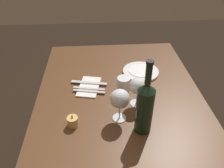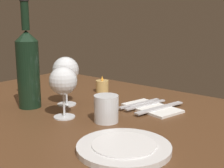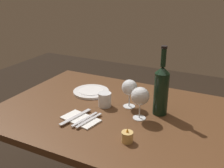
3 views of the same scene
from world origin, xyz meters
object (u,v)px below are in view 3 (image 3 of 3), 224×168
object	(u,v)px
votive_candle	(127,137)
dinner_plate	(91,92)
wine_bottle	(161,89)
table_knife	(76,117)
wine_glass_left	(130,88)
wine_glass_right	(140,97)
folded_napkin	(81,119)
fork_outer	(89,120)
water_tumbler	(105,100)
fork_inner	(85,119)

from	to	relation	value
votive_candle	dinner_plate	distance (m)	0.57
wine_bottle	table_knife	world-z (taller)	wine_bottle
wine_glass_left	votive_candle	bearing A→B (deg)	111.76
wine_glass_right	dinner_plate	world-z (taller)	wine_glass_right
table_knife	folded_napkin	bearing A→B (deg)	180.00
wine_glass_right	votive_candle	size ratio (longest dim) A/B	2.53
votive_candle	wine_bottle	bearing A→B (deg)	-98.59
votive_candle	fork_outer	xyz separation A→B (m)	(0.24, -0.07, -0.01)
wine_bottle	dinner_plate	bearing A→B (deg)	-9.08
water_tumbler	fork_outer	distance (m)	0.20
votive_candle	folded_napkin	world-z (taller)	votive_candle
fork_outer	votive_candle	bearing A→B (deg)	163.21
water_tumbler	wine_glass_left	bearing A→B (deg)	-156.45
fork_outer	table_knife	xyz separation A→B (m)	(0.08, -0.00, 0.00)
folded_napkin	fork_inner	xyz separation A→B (m)	(-0.02, 0.00, 0.01)
wine_glass_right	dinner_plate	size ratio (longest dim) A/B	0.76
water_tumbler	table_knife	xyz separation A→B (m)	(0.07, 0.19, -0.03)
votive_candle	folded_napkin	xyz separation A→B (m)	(0.29, -0.07, -0.02)
fork_inner	water_tumbler	bearing A→B (deg)	-93.02
wine_bottle	dinner_plate	size ratio (longest dim) A/B	1.63
wine_bottle	table_knife	bearing A→B (deg)	34.10
wine_glass_right	dinner_plate	xyz separation A→B (m)	(0.39, -0.17, -0.11)
wine_bottle	votive_candle	bearing A→B (deg)	81.41
wine_glass_right	water_tumbler	size ratio (longest dim) A/B	2.12
water_tumbler	table_knife	size ratio (longest dim) A/B	0.38
wine_glass_left	fork_outer	xyz separation A→B (m)	(0.11, 0.25, -0.10)
votive_candle	table_knife	xyz separation A→B (m)	(0.32, -0.07, -0.01)
fork_inner	table_knife	bearing A→B (deg)	-0.00
wine_bottle	fork_inner	distance (m)	0.42
dinner_plate	table_knife	xyz separation A→B (m)	(-0.10, 0.32, 0.00)
wine_bottle	folded_napkin	size ratio (longest dim) A/B	1.75
wine_glass_right	water_tumbler	xyz separation A→B (m)	(0.22, -0.05, -0.09)
table_knife	wine_glass_left	bearing A→B (deg)	-127.38
water_tumbler	folded_napkin	size ratio (longest dim) A/B	0.38
water_tumbler	dinner_plate	xyz separation A→B (m)	(0.16, -0.13, -0.03)
dinner_plate	fork_inner	distance (m)	0.36
fork_outer	water_tumbler	bearing A→B (deg)	-85.63
wine_glass_left	wine_bottle	xyz separation A→B (m)	(-0.18, 0.00, 0.03)
wine_glass_right	fork_outer	distance (m)	0.28
wine_bottle	fork_inner	xyz separation A→B (m)	(0.31, 0.25, -0.13)
wine_bottle	dinner_plate	xyz separation A→B (m)	(0.46, -0.07, -0.13)
votive_candle	wine_glass_left	bearing A→B (deg)	-68.24
wine_glass_right	table_knife	size ratio (longest dim) A/B	0.81
wine_glass_right	dinner_plate	bearing A→B (deg)	-23.99
votive_candle	fork_inner	size ratio (longest dim) A/B	0.37
table_knife	water_tumbler	bearing A→B (deg)	-108.61
wine_glass_left	water_tumbler	bearing A→B (deg)	23.55
folded_napkin	wine_bottle	bearing A→B (deg)	-143.59
fork_inner	wine_bottle	bearing A→B (deg)	-141.44
wine_glass_left	wine_bottle	size ratio (longest dim) A/B	0.44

